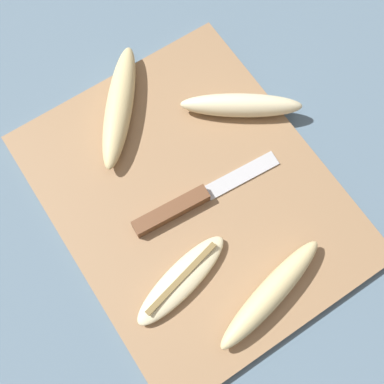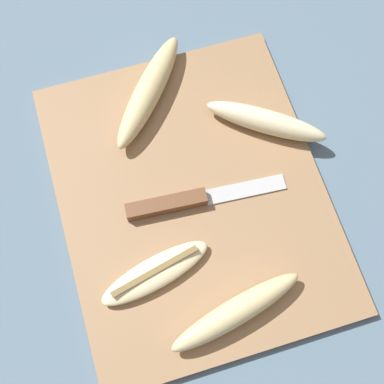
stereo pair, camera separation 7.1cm
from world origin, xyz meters
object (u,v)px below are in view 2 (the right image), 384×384
at_px(banana_mellow_near, 149,91).
at_px(banana_ripe_center, 236,312).
at_px(banana_bright_far, 266,121).
at_px(knife, 179,202).
at_px(banana_pale_long, 155,273).

distance_m(banana_mellow_near, banana_ripe_center, 0.33).
relative_size(banana_mellow_near, banana_bright_far, 1.09).
bearing_deg(knife, banana_bright_far, 121.16).
height_order(banana_bright_far, banana_pale_long, banana_bright_far).
xyz_separation_m(banana_bright_far, banana_pale_long, (0.16, -0.20, -0.01)).
height_order(banana_mellow_near, banana_pale_long, banana_mellow_near).
xyz_separation_m(banana_mellow_near, banana_ripe_center, (0.33, 0.02, -0.00)).
xyz_separation_m(knife, banana_pale_long, (0.08, -0.06, 0.00)).
distance_m(banana_bright_far, banana_pale_long, 0.26).
bearing_deg(banana_ripe_center, banana_mellow_near, -176.25).
distance_m(banana_mellow_near, banana_bright_far, 0.17).
bearing_deg(banana_ripe_center, knife, -170.65).
distance_m(knife, banana_mellow_near, 0.17).
xyz_separation_m(knife, banana_bright_far, (-0.08, 0.15, 0.01)).
relative_size(knife, banana_pale_long, 1.40).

